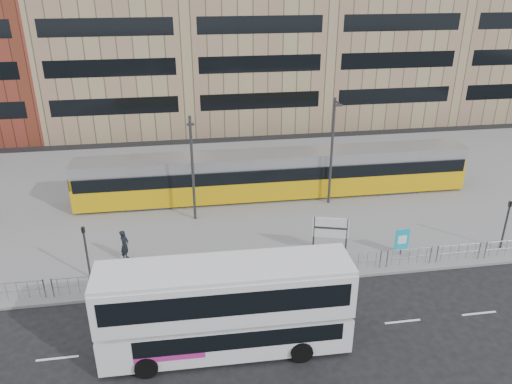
{
  "coord_description": "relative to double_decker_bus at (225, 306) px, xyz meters",
  "views": [
    {
      "loc": [
        -4.03,
        -22.06,
        15.59
      ],
      "look_at": [
        0.4,
        6.0,
        2.83
      ],
      "focal_mm": 35.0,
      "sensor_mm": 36.0,
      "label": 1
    }
  ],
  "objects": [
    {
      "name": "pedestrian_barrier",
      "position": [
        4.6,
        5.01,
        -1.35
      ],
      "size": [
        32.07,
        0.07,
        1.1
      ],
      "color": "gray",
      "rests_on": "plaza"
    },
    {
      "name": "ad_panel",
      "position": [
        10.98,
        6.24,
        -1.24
      ],
      "size": [
        0.87,
        0.11,
        1.62
      ],
      "rotation": [
        0.0,
        0.0,
        0.06
      ],
      "color": "#2D2D30",
      "rests_on": "plaza"
    },
    {
      "name": "station_sign",
      "position": [
        6.77,
        6.82,
        -0.52
      ],
      "size": [
        2.03,
        0.68,
        2.41
      ],
      "rotation": [
        0.0,
        0.0,
        -0.29
      ],
      "color": "#2D2D30",
      "rests_on": "plaza"
    },
    {
      "name": "traffic_light_east",
      "position": [
        17.24,
        5.93,
        -0.21
      ],
      "size": [
        0.18,
        0.22,
        3.1
      ],
      "rotation": [
        0.0,
        0.0,
        -0.11
      ],
      "color": "#2D2D30",
      "rests_on": "plaza"
    },
    {
      "name": "double_decker_bus",
      "position": [
        0.0,
        0.0,
        0.0
      ],
      "size": [
        10.84,
        2.93,
        4.32
      ],
      "rotation": [
        0.0,
        0.0,
        -0.02
      ],
      "color": "silver",
      "rests_on": "ground"
    },
    {
      "name": "lamp_post_east",
      "position": [
        8.79,
        13.68,
        2.01
      ],
      "size": [
        0.45,
        1.04,
        7.66
      ],
      "color": "#2D2D30",
      "rests_on": "plaza"
    },
    {
      "name": "kerb",
      "position": [
        2.6,
        4.56,
        -2.26
      ],
      "size": [
        64.0,
        0.25,
        0.17
      ],
      "primitive_type": "cube",
      "color": "gray",
      "rests_on": "ground"
    },
    {
      "name": "pedestrian",
      "position": [
        -5.02,
        8.18,
        -1.26
      ],
      "size": [
        0.62,
        0.77,
        1.85
      ],
      "primitive_type": "imported",
      "rotation": [
        0.0,
        0.0,
        1.27
      ],
      "color": "black",
      "rests_on": "plaza"
    },
    {
      "name": "road_markings",
      "position": [
        3.6,
        0.51,
        -2.33
      ],
      "size": [
        62.0,
        0.12,
        0.01
      ],
      "primitive_type": "cube",
      "color": "white",
      "rests_on": "ground"
    },
    {
      "name": "tram",
      "position": [
        5.2,
        15.63,
        -0.5
      ],
      "size": [
        28.51,
        2.94,
        3.36
      ],
      "rotation": [
        0.0,
        0.0,
        -0.01
      ],
      "color": "#CE9F0B",
      "rests_on": "plaza"
    },
    {
      "name": "plaza",
      "position": [
        2.6,
        16.51,
        -2.26
      ],
      "size": [
        64.0,
        24.0,
        0.15
      ],
      "primitive_type": "cube",
      "color": "gray",
      "rests_on": "ground"
    },
    {
      "name": "lamp_post_west",
      "position": [
        -0.81,
        12.66,
        1.74
      ],
      "size": [
        0.45,
        1.04,
        7.12
      ],
      "color": "#2D2D30",
      "rests_on": "plaza"
    },
    {
      "name": "traffic_light_west",
      "position": [
        -6.81,
        6.55,
        -0.21
      ],
      "size": [
        0.21,
        0.23,
        3.1
      ],
      "rotation": [
        0.0,
        0.0,
        -0.25
      ],
      "color": "#2D2D30",
      "rests_on": "plaza"
    },
    {
      "name": "ground",
      "position": [
        2.6,
        4.51,
        -2.34
      ],
      "size": [
        120.0,
        120.0,
        0.0
      ],
      "primitive_type": "plane",
      "color": "black",
      "rests_on": "ground"
    }
  ]
}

